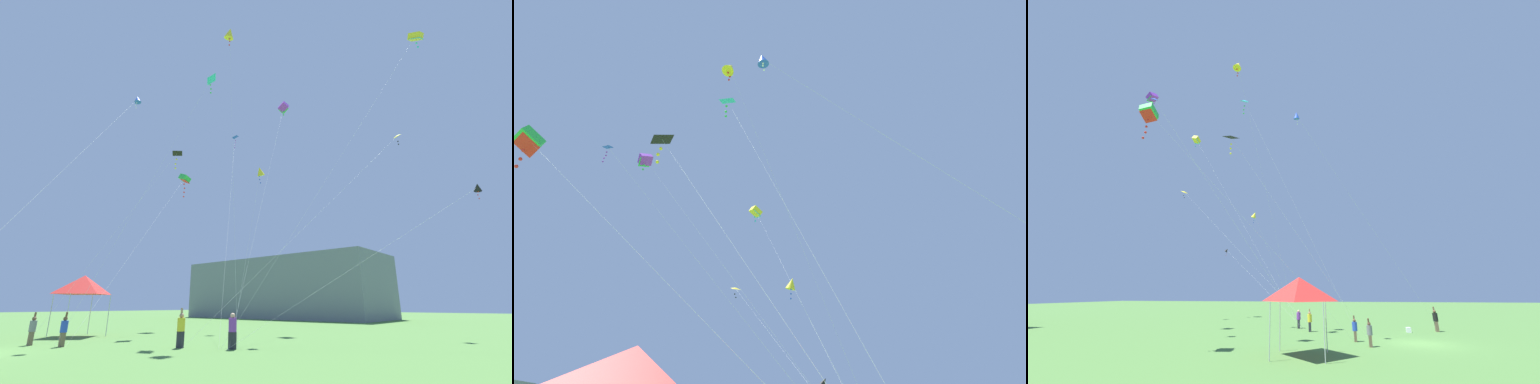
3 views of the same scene
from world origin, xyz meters
The scene contains 19 objects.
distant_building centered at (-15.22, 46.09, 4.79)m, with size 34.30×13.51×9.58m, color slate.
tree_far_right centered at (-28.30, 41.76, 4.83)m, with size 4.95×4.46×7.47m.
tree_near_right centered at (-17.17, 44.57, 4.09)m, with size 4.20×3.78×6.33m.
festival_tent centered at (-5.92, 7.80, 3.55)m, with size 3.20×3.20×4.24m.
person_yellow_shirt centered at (5.26, 8.27, 0.96)m, with size 0.41×0.41×1.97m.
person_grey_shirt centered at (-2.05, 3.61, 0.84)m, with size 0.36×0.36×1.74m.
person_purple_shirt centered at (7.75, 9.63, 0.94)m, with size 0.41×0.41×1.74m.
person_blue_shirt centered at (0.03, 4.47, 0.85)m, with size 0.36×0.36×1.76m.
kite_cyan_delta_0 centered at (0.05, 13.93, 22.12)m, with size 0.99×10.33×22.75m.
kite_black_diamond_1 centered at (18.19, 21.90, 9.53)m, with size 10.85×13.20×10.00m.
kite_yellow_diamond_2 centered at (5.89, 14.17, 11.51)m, with size 2.30×5.11×11.96m.
kite_purple_box_3 centered at (0.40, 25.22, 24.53)m, with size 8.14×16.56×25.23m.
kite_black_delta_4 centered at (-3.82, 13.58, 15.61)m, with size 2.33×10.84×15.99m.
kite_yellow_box_5 centered at (15.21, 27.45, 27.68)m, with size 8.75×18.75×28.40m.
kite_blue_diamond_6 centered at (-2.24, 8.19, 18.14)m, with size 10.23×12.23×18.60m.
kite_yellow_diamond_7 centered at (1.00, 15.35, 28.08)m, with size 7.65×6.15×28.81m.
kite_green_box_8 centered at (-8.34, 18.13, 15.50)m, with size 9.35×14.11×16.16m.
kite_yellow_delta_9 centered at (12.20, 26.46, 17.03)m, with size 6.92×19.24×17.61m.
kite_blue_delta_10 centered at (-3.69, 21.23, 20.11)m, with size 11.52×12.75×20.85m.
Camera 1 is at (20.89, -3.99, 2.13)m, focal length 24.00 mm.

